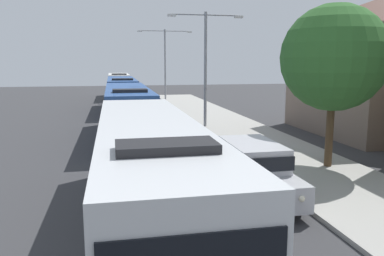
{
  "coord_description": "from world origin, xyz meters",
  "views": [
    {
      "loc": [
        -2.2,
        2.06,
        4.58
      ],
      "look_at": [
        1.4,
        19.68,
        1.54
      ],
      "focal_mm": 36.66,
      "sensor_mm": 36.0,
      "label": 1
    }
  ],
  "objects_px": {
    "bus_fourth_in_line": "(119,85)",
    "streetlamp_far": "(165,56)",
    "bus_lead": "(149,171)",
    "bus_middle": "(122,93)",
    "streetlamp_mid": "(205,58)",
    "white_suv": "(253,168)",
    "bus_second_in_line": "(128,110)",
    "roadside_tree": "(334,58)"
  },
  "relations": [
    {
      "from": "bus_fourth_in_line",
      "to": "streetlamp_far",
      "type": "bearing_deg",
      "value": -38.34
    },
    {
      "from": "bus_lead",
      "to": "bus_middle",
      "type": "bearing_deg",
      "value": 90.0
    },
    {
      "from": "streetlamp_mid",
      "to": "streetlamp_far",
      "type": "relative_size",
      "value": 0.94
    },
    {
      "from": "streetlamp_far",
      "to": "bus_fourth_in_line",
      "type": "bearing_deg",
      "value": 141.66
    },
    {
      "from": "bus_lead",
      "to": "streetlamp_mid",
      "type": "bearing_deg",
      "value": 71.46
    },
    {
      "from": "bus_fourth_in_line",
      "to": "bus_lead",
      "type": "bearing_deg",
      "value": -90.0
    },
    {
      "from": "bus_fourth_in_line",
      "to": "streetlamp_mid",
      "type": "relative_size",
      "value": 1.35
    },
    {
      "from": "streetlamp_mid",
      "to": "streetlamp_far",
      "type": "bearing_deg",
      "value": 90.0
    },
    {
      "from": "bus_lead",
      "to": "streetlamp_mid",
      "type": "xyz_separation_m",
      "value": [
        5.4,
        16.1,
        3.18
      ]
    },
    {
      "from": "white_suv",
      "to": "streetlamp_far",
      "type": "bearing_deg",
      "value": 87.19
    },
    {
      "from": "bus_second_in_line",
      "to": "bus_middle",
      "type": "height_order",
      "value": "same"
    },
    {
      "from": "bus_middle",
      "to": "streetlamp_far",
      "type": "xyz_separation_m",
      "value": [
        5.4,
        9.49,
        3.52
      ]
    },
    {
      "from": "bus_lead",
      "to": "streetlamp_far",
      "type": "bearing_deg",
      "value": 81.61
    },
    {
      "from": "streetlamp_far",
      "to": "streetlamp_mid",
      "type": "bearing_deg",
      "value": -90.0
    },
    {
      "from": "bus_fourth_in_line",
      "to": "white_suv",
      "type": "distance_m",
      "value": 39.03
    },
    {
      "from": "streetlamp_far",
      "to": "roadside_tree",
      "type": "height_order",
      "value": "streetlamp_far"
    },
    {
      "from": "bus_lead",
      "to": "bus_second_in_line",
      "type": "height_order",
      "value": "same"
    },
    {
      "from": "bus_middle",
      "to": "white_suv",
      "type": "xyz_separation_m",
      "value": [
        3.7,
        -25.09,
        -0.66
      ]
    },
    {
      "from": "bus_second_in_line",
      "to": "streetlamp_far",
      "type": "distance_m",
      "value": 23.9
    },
    {
      "from": "streetlamp_mid",
      "to": "bus_second_in_line",
      "type": "bearing_deg",
      "value": -155.12
    },
    {
      "from": "bus_lead",
      "to": "streetlamp_far",
      "type": "distance_m",
      "value": 37.17
    },
    {
      "from": "bus_fourth_in_line",
      "to": "streetlamp_far",
      "type": "distance_m",
      "value": 7.73
    },
    {
      "from": "bus_second_in_line",
      "to": "streetlamp_far",
      "type": "relative_size",
      "value": 1.44
    },
    {
      "from": "bus_middle",
      "to": "roadside_tree",
      "type": "height_order",
      "value": "roadside_tree"
    },
    {
      "from": "roadside_tree",
      "to": "white_suv",
      "type": "bearing_deg",
      "value": -148.38
    },
    {
      "from": "bus_lead",
      "to": "bus_second_in_line",
      "type": "relative_size",
      "value": 1.01
    },
    {
      "from": "streetlamp_mid",
      "to": "roadside_tree",
      "type": "height_order",
      "value": "streetlamp_mid"
    },
    {
      "from": "white_suv",
      "to": "bus_lead",
      "type": "bearing_deg",
      "value": -151.25
    },
    {
      "from": "streetlamp_mid",
      "to": "bus_fourth_in_line",
      "type": "bearing_deg",
      "value": 102.29
    },
    {
      "from": "bus_second_in_line",
      "to": "streetlamp_mid",
      "type": "height_order",
      "value": "streetlamp_mid"
    },
    {
      "from": "streetlamp_mid",
      "to": "bus_lead",
      "type": "bearing_deg",
      "value": -108.54
    },
    {
      "from": "bus_second_in_line",
      "to": "roadside_tree",
      "type": "distance_m",
      "value": 12.39
    },
    {
      "from": "bus_middle",
      "to": "white_suv",
      "type": "relative_size",
      "value": 2.37
    },
    {
      "from": "streetlamp_far",
      "to": "bus_middle",
      "type": "bearing_deg",
      "value": -119.64
    },
    {
      "from": "streetlamp_mid",
      "to": "white_suv",
      "type": "bearing_deg",
      "value": -96.89
    },
    {
      "from": "bus_fourth_in_line",
      "to": "streetlamp_mid",
      "type": "bearing_deg",
      "value": -77.71
    },
    {
      "from": "streetlamp_mid",
      "to": "streetlamp_far",
      "type": "distance_m",
      "value": 20.51
    },
    {
      "from": "bus_lead",
      "to": "white_suv",
      "type": "relative_size",
      "value": 2.38
    },
    {
      "from": "bus_fourth_in_line",
      "to": "streetlamp_mid",
      "type": "height_order",
      "value": "streetlamp_mid"
    },
    {
      "from": "bus_middle",
      "to": "bus_fourth_in_line",
      "type": "height_order",
      "value": "same"
    },
    {
      "from": "white_suv",
      "to": "roadside_tree",
      "type": "height_order",
      "value": "roadside_tree"
    },
    {
      "from": "bus_second_in_line",
      "to": "streetlamp_mid",
      "type": "xyz_separation_m",
      "value": [
        5.4,
        2.5,
        3.18
      ]
    }
  ]
}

